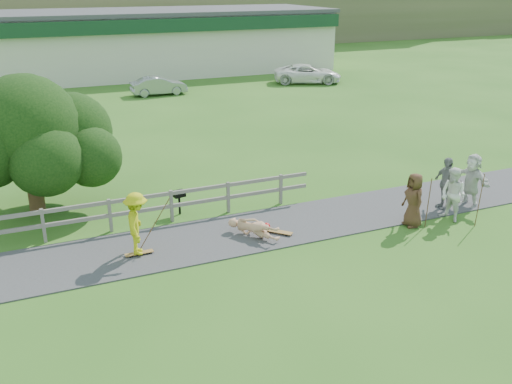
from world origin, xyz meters
TOP-DOWN VIEW (x-y plane):
  - ground at (0.00, 0.00)m, footprint 260.00×260.00m
  - path at (0.00, 1.50)m, footprint 34.00×3.00m
  - fence at (-4.62, 3.30)m, footprint 15.05×0.10m
  - strip_mall at (4.00, 34.94)m, footprint 32.50×10.75m
  - skater_rider at (-3.56, 1.24)m, footprint 0.95×1.33m
  - skater_fallen at (-0.01, 1.07)m, footprint 1.72×1.32m
  - spectator_a at (6.55, -0.30)m, footprint 0.85×1.01m
  - spectator_b at (7.05, 0.63)m, footprint 0.50×1.12m
  - spectator_c at (5.09, -0.14)m, footprint 0.62×0.91m
  - spectator_d at (8.06, 0.48)m, footprint 0.71×1.81m
  - car_silver at (3.05, 24.82)m, footprint 3.80×1.33m
  - car_white at (14.68, 24.93)m, footprint 5.59×4.05m
  - tree at (-6.04, 6.04)m, footprint 5.70×5.70m
  - bbq at (-1.59, 3.81)m, footprint 0.44×0.37m
  - longboard_rider at (-3.56, 1.24)m, footprint 0.83×0.22m
  - longboard_fallen at (0.79, 0.97)m, footprint 0.80×0.84m
  - helmet at (0.59, 1.42)m, footprint 0.24×0.24m
  - pole_rider at (-2.96, 1.64)m, footprint 0.03×0.03m
  - pole_spec_left at (5.46, -0.41)m, footprint 0.03×0.03m
  - pole_spec_right at (7.03, -0.99)m, footprint 0.03×0.03m

SIDE VIEW (x-z plane):
  - ground at x=0.00m, z-range 0.00..0.00m
  - path at x=0.00m, z-range 0.00..0.04m
  - longboard_rider at x=-3.56m, z-range 0.00..0.09m
  - longboard_fallen at x=0.79m, z-range 0.00..0.10m
  - helmet at x=0.59m, z-range 0.00..0.24m
  - skater_fallen at x=-0.01m, z-range 0.00..0.65m
  - bbq at x=-1.59m, z-range 0.00..0.84m
  - car_silver at x=3.05m, z-range 0.00..1.25m
  - car_white at x=14.68m, z-range 0.00..1.41m
  - fence at x=-4.62m, z-range 0.17..1.27m
  - pole_spec_left at x=5.46m, z-range 0.00..1.67m
  - pole_spec_right at x=7.03m, z-range 0.00..1.79m
  - pole_rider at x=-2.96m, z-range 0.00..1.80m
  - spectator_c at x=5.09m, z-range 0.00..1.80m
  - spectator_a at x=6.55m, z-range 0.00..1.82m
  - skater_rider at x=-3.56m, z-range 0.00..1.86m
  - spectator_b at x=7.05m, z-range 0.00..1.87m
  - spectator_d at x=8.06m, z-range 0.00..1.91m
  - tree at x=-6.04m, z-range 0.00..4.21m
  - strip_mall at x=4.00m, z-range 0.03..5.13m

